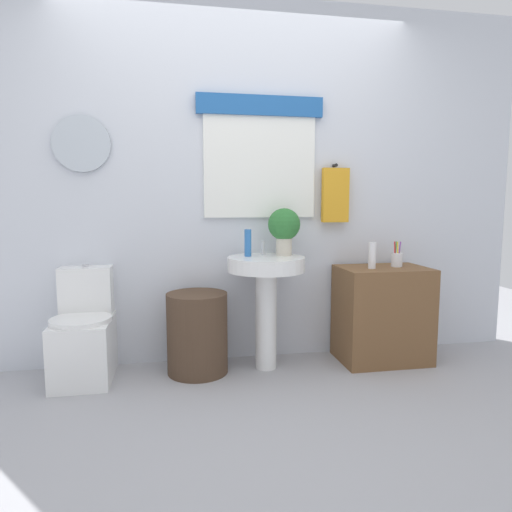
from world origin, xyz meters
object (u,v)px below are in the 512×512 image
pedestal_sink (266,284)px  lotion_bottle (372,255)px  laundry_hamper (197,333)px  soap_bottle (248,243)px  wooden_cabinet (382,314)px  toilet (84,336)px  potted_plant (284,227)px  toothbrush_cup (397,259)px

pedestal_sink → lotion_bottle: 0.79m
laundry_hamper → soap_bottle: 0.71m
wooden_cabinet → lotion_bottle: bearing=-160.2°
toilet → potted_plant: potted_plant is taller
laundry_hamper → wooden_cabinet: bearing=0.0°
lotion_bottle → soap_bottle: bearing=174.2°
potted_plant → pedestal_sink: bearing=-156.8°
laundry_hamper → toothbrush_cup: toothbrush_cup is taller
wooden_cabinet → toothbrush_cup: (0.11, 0.02, 0.40)m
toilet → soap_bottle: soap_bottle is taller
laundry_hamper → lotion_bottle: (1.24, -0.04, 0.51)m
toothbrush_cup → pedestal_sink: bearing=-178.8°
pedestal_sink → toothbrush_cup: bearing=1.2°
toilet → toothbrush_cup: (2.20, -0.01, 0.46)m
potted_plant → toothbrush_cup: 0.88m
pedestal_sink → soap_bottle: 0.31m
wooden_cabinet → soap_bottle: size_ratio=3.71×
laundry_hamper → lotion_bottle: bearing=-1.8°
potted_plant → soap_bottle: bearing=-177.8°
pedestal_sink → potted_plant: (0.14, 0.06, 0.39)m
toilet → pedestal_sink: bearing=-1.5°
soap_bottle → lotion_bottle: soap_bottle is taller
toilet → laundry_hamper: toilet is taller
pedestal_sink → wooden_cabinet: (0.87, -0.00, -0.26)m
laundry_hamper → pedestal_sink: size_ratio=0.70×
laundry_hamper → potted_plant: potted_plant is taller
toilet → lotion_bottle: size_ratio=3.99×
toilet → pedestal_sink: size_ratio=0.95×
potted_plant → lotion_bottle: (0.62, -0.10, -0.20)m
wooden_cabinet → lotion_bottle: lotion_bottle is taller
soap_bottle → lotion_bottle: (0.88, -0.09, -0.10)m
toilet → pedestal_sink: pedestal_sink is taller
pedestal_sink → lotion_bottle: lotion_bottle is taller
toilet → soap_bottle: (1.10, 0.02, 0.60)m
lotion_bottle → toilet: bearing=177.9°
pedestal_sink → laundry_hamper: bearing=-180.0°
pedestal_sink → soap_bottle: soap_bottle is taller
potted_plant → lotion_bottle: 0.66m
toilet → lotion_bottle: (1.98, -0.07, 0.50)m
wooden_cabinet → laundry_hamper: bearing=180.0°
lotion_bottle → potted_plant: bearing=170.9°
lotion_bottle → wooden_cabinet: bearing=19.8°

